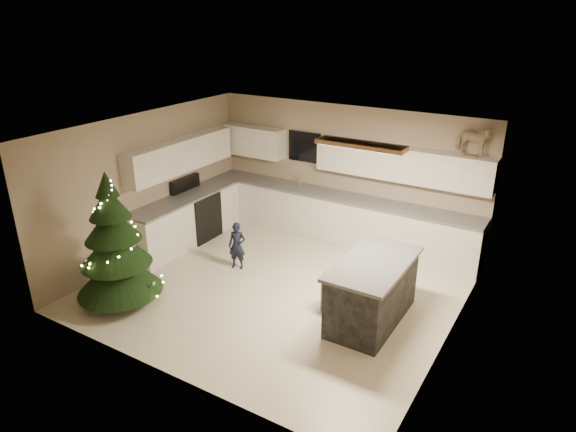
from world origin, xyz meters
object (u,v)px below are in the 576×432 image
at_px(christmas_tree, 115,251).
at_px(toddler, 237,246).
at_px(bar_stool, 332,283).
at_px(island, 372,291).
at_px(rocking_horse, 473,140).

relative_size(christmas_tree, toddler, 2.52).
relative_size(bar_stool, toddler, 0.71).
bearing_deg(island, rocking_horse, 75.07).
relative_size(island, toddler, 2.02).
relative_size(island, bar_stool, 2.84).
bearing_deg(bar_stool, rocking_horse, 62.88).
bearing_deg(island, bar_stool, -174.74).
bearing_deg(bar_stool, island, 5.26).
relative_size(island, rocking_horse, 2.74).
height_order(island, bar_stool, island).
bearing_deg(christmas_tree, toddler, 64.53).
bearing_deg(toddler, bar_stool, -26.58).
xyz_separation_m(toddler, rocking_horse, (3.27, 2.08, 1.85)).
xyz_separation_m(bar_stool, rocking_horse, (1.25, 2.44, 1.82)).
xyz_separation_m(island, rocking_horse, (0.64, 2.38, 1.79)).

